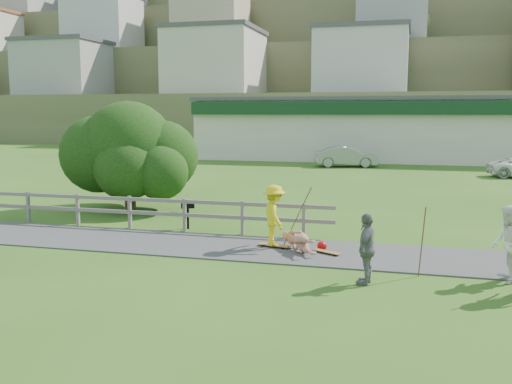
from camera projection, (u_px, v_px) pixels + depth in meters
ground at (208, 260)px, 15.26m from camera, size 260.00×260.00×0.00m
path at (225, 246)px, 16.69m from camera, size 34.00×3.00×0.04m
fence at (113, 206)px, 19.50m from camera, size 15.05×0.10×1.10m
strip_mall at (396, 128)px, 47.28m from camera, size 32.50×10.75×5.10m
hillside at (383, 52)px, 100.56m from camera, size 220.00×67.00×47.50m
skater_rider at (274, 219)px, 16.40m from camera, size 1.12×1.31×1.76m
skater_fallen at (299, 241)px, 16.04m from camera, size 1.67×1.35×0.64m
spectator_a at (508, 244)px, 13.17m from camera, size 0.73×0.91×1.80m
spectator_b at (367, 249)px, 13.02m from camera, size 0.55×1.02×1.66m
car_silver at (346, 157)px, 40.86m from camera, size 4.72×2.52×1.48m
tree at (129, 169)px, 22.92m from camera, size 5.94×5.94×3.29m
bbq at (188, 215)px, 19.23m from camera, size 0.54×0.49×0.95m
longboard_rider at (274, 247)px, 16.52m from camera, size 1.01×0.46×0.11m
longboard_fallen at (327, 253)px, 15.78m from camera, size 0.84×0.57×0.09m
helmet at (322, 246)px, 16.24m from camera, size 0.28×0.28×0.28m
pole_rider at (297, 214)px, 16.62m from camera, size 0.03×0.03×1.96m
pole_spec_left at (422, 242)px, 13.60m from camera, size 0.03×0.03×1.71m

